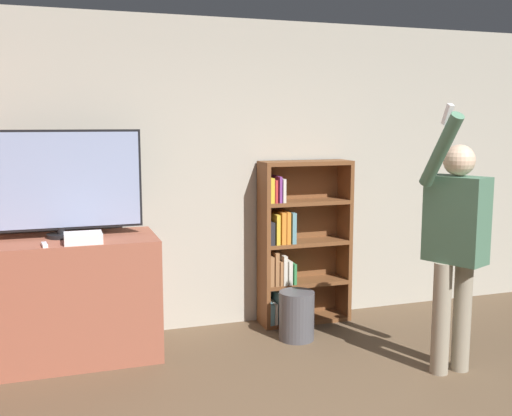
# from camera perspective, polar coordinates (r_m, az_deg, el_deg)

# --- Properties ---
(wall_back) EXTENTS (6.64, 0.06, 2.70)m
(wall_back) POSITION_cam_1_polar(r_m,az_deg,el_deg) (5.34, -1.78, 3.15)
(wall_back) COLOR #B2AD9E
(wall_back) RESTS_ON ground_plane
(tv_ledge) EXTENTS (1.40, 0.68, 0.95)m
(tv_ledge) POSITION_cam_1_polar(r_m,az_deg,el_deg) (4.86, -17.78, -8.30)
(tv_ledge) COLOR #93513D
(tv_ledge) RESTS_ON ground_plane
(television) EXTENTS (1.23, 0.22, 0.82)m
(television) POSITION_cam_1_polar(r_m,az_deg,el_deg) (4.75, -18.26, 2.35)
(television) COLOR black
(television) RESTS_ON tv_ledge
(game_console) EXTENTS (0.27, 0.21, 0.07)m
(game_console) POSITION_cam_1_polar(r_m,az_deg,el_deg) (4.53, -16.13, -2.75)
(game_console) COLOR white
(game_console) RESTS_ON tv_ledge
(remote_loose) EXTENTS (0.05, 0.14, 0.02)m
(remote_loose) POSITION_cam_1_polar(r_m,az_deg,el_deg) (4.50, -19.50, -3.33)
(remote_loose) COLOR white
(remote_loose) RESTS_ON tv_ledge
(bookshelf) EXTENTS (0.83, 0.28, 1.48)m
(bookshelf) POSITION_cam_1_polar(r_m,az_deg,el_deg) (5.43, 3.80, -3.62)
(bookshelf) COLOR brown
(bookshelf) RESTS_ON ground_plane
(person) EXTENTS (0.56, 0.55, 1.94)m
(person) POSITION_cam_1_polar(r_m,az_deg,el_deg) (4.49, 18.51, -2.63)
(person) COLOR gray
(person) RESTS_ON ground_plane
(waste_bin) EXTENTS (0.30, 0.30, 0.41)m
(waste_bin) POSITION_cam_1_polar(r_m,az_deg,el_deg) (5.12, 3.89, -10.18)
(waste_bin) COLOR #4C4C51
(waste_bin) RESTS_ON ground_plane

